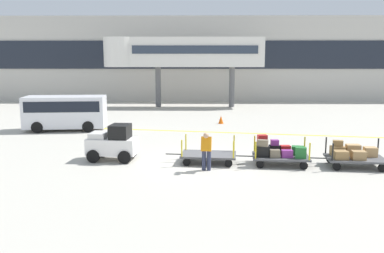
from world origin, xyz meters
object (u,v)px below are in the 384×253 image
(baggage_tug, at_px, (113,143))
(baggage_handler, at_px, (206,149))
(baggage_cart_lead, at_px, (208,155))
(baggage_cart_middle, at_px, (278,152))
(baggage_cart_tail, at_px, (352,155))
(safety_cone_near, at_px, (221,120))
(shuttle_van, at_px, (65,110))

(baggage_tug, distance_m, baggage_handler, 4.34)
(baggage_tug, bearing_deg, baggage_cart_lead, -5.97)
(baggage_cart_middle, relative_size, baggage_cart_tail, 1.00)
(baggage_tug, xyz_separation_m, baggage_cart_tail, (10.01, -0.99, -0.25))
(baggage_cart_tail, relative_size, baggage_handler, 1.96)
(baggage_cart_lead, distance_m, baggage_cart_tail, 5.90)
(baggage_tug, height_order, baggage_cart_tail, baggage_tug)
(baggage_tug, xyz_separation_m, baggage_cart_lead, (4.14, -0.43, -0.41))
(baggage_tug, distance_m, safety_cone_near, 11.41)
(baggage_tug, height_order, baggage_cart_lead, baggage_tug)
(baggage_cart_middle, distance_m, safety_cone_near, 10.96)
(baggage_cart_middle, bearing_deg, shuttle_van, 144.53)
(baggage_cart_middle, distance_m, baggage_cart_tail, 2.98)
(safety_cone_near, bearing_deg, baggage_tug, -117.60)
(shuttle_van, bearing_deg, baggage_handler, -47.12)
(safety_cone_near, bearing_deg, baggage_cart_tail, -66.92)
(baggage_cart_middle, xyz_separation_m, baggage_handler, (-3.02, -0.93, 0.32))
(baggage_cart_tail, bearing_deg, safety_cone_near, 113.08)
(shuttle_van, distance_m, safety_cone_near, 10.13)
(baggage_cart_middle, xyz_separation_m, safety_cone_near, (-1.75, 10.82, -0.27))
(baggage_cart_lead, relative_size, safety_cone_near, 5.56)
(baggage_handler, bearing_deg, baggage_tug, 157.66)
(safety_cone_near, bearing_deg, shuttle_van, -164.83)
(baggage_cart_lead, xyz_separation_m, baggage_cart_tail, (5.87, -0.55, 0.16))
(baggage_handler, distance_m, shuttle_van, 12.44)
(baggage_cart_tail, distance_m, shuttle_van, 16.76)
(baggage_cart_lead, bearing_deg, shuttle_van, 137.38)
(baggage_cart_lead, height_order, safety_cone_near, baggage_cart_lead)
(safety_cone_near, bearing_deg, baggage_cart_lead, -96.21)
(baggage_cart_lead, height_order, shuttle_van, shuttle_van)
(baggage_cart_lead, distance_m, shuttle_van, 11.70)
(baggage_cart_lead, bearing_deg, baggage_cart_middle, -5.61)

